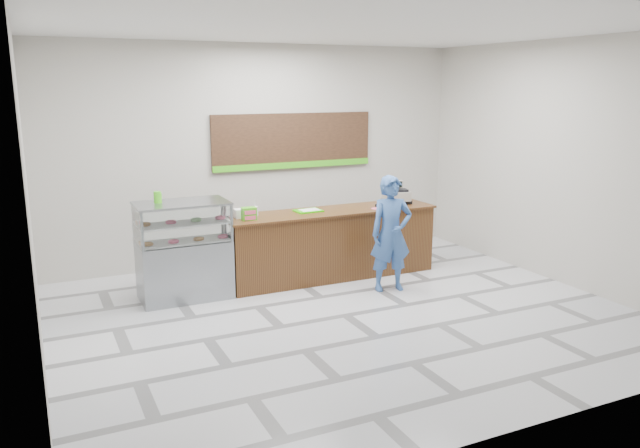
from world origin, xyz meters
name	(u,v)px	position (x,y,z in m)	size (l,w,h in m)	color
floor	(346,315)	(0.00, 0.00, 0.00)	(7.00, 7.00, 0.00)	silver
back_wall	(262,154)	(0.00, 3.00, 1.75)	(7.00, 7.00, 0.00)	#B8B4A9
ceiling	(349,27)	(0.00, 0.00, 3.50)	(7.00, 7.00, 0.00)	silver
sales_counter	(331,244)	(0.55, 1.55, 0.52)	(3.26, 0.76, 1.03)	#563416
display_case	(184,250)	(-1.67, 1.55, 0.67)	(1.22, 0.72, 1.33)	gray
menu_board	(294,142)	(0.55, 2.96, 1.93)	(2.80, 0.06, 0.90)	black
cash_register	(396,195)	(1.73, 1.64, 1.16)	(0.44, 0.45, 0.34)	black
card_terminal	(379,206)	(1.32, 1.45, 1.05)	(0.08, 0.15, 0.04)	black
serving_tray	(308,211)	(0.21, 1.63, 1.04)	(0.40, 0.30, 0.02)	#2CD100
napkin_box	(240,213)	(-0.84, 1.62, 1.09)	(0.14, 0.14, 0.12)	white
straw_cup	(255,211)	(-0.59, 1.70, 1.09)	(0.09, 0.09, 0.13)	silver
promo_box	(249,214)	(-0.77, 1.43, 1.12)	(0.20, 0.13, 0.17)	#44BF19
donut_decal	(377,209)	(1.24, 1.37, 1.03)	(0.17, 0.17, 0.00)	#EF557D
green_cup_left	(157,197)	(-1.96, 1.63, 1.41)	(0.10, 0.10, 0.15)	#44BF19
green_cup_right	(159,198)	(-1.95, 1.63, 1.39)	(0.08, 0.08, 0.13)	#44BF19
customer	(391,234)	(1.05, 0.66, 0.82)	(0.60, 0.39, 1.63)	#335999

